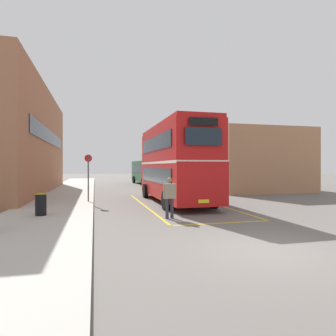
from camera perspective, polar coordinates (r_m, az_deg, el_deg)
ground_plane at (r=21.83m, az=-2.40°, el=-5.54°), size 135.60×135.60×0.00m
sidewalk_left at (r=23.84m, az=-19.16°, el=-4.89°), size 4.00×57.60×0.14m
brick_building_left at (r=26.96m, az=-27.84°, el=4.65°), size 5.41×20.97×8.56m
depot_building_right at (r=30.09m, az=13.72°, el=1.32°), size 8.35×12.59×5.52m
double_decker_bus at (r=18.03m, az=1.34°, el=1.22°), size 2.93×9.82×4.75m
single_deck_bus at (r=36.33m, az=-3.91°, el=-0.61°), size 3.14×9.73×3.02m
pedestrian_boarding at (r=12.48m, az=0.30°, el=-5.23°), size 0.59×0.27×1.76m
litter_bin at (r=13.61m, az=-23.64°, el=-6.53°), size 0.48×0.48×0.94m
bus_stop_sign at (r=18.00m, az=-15.35°, el=-1.01°), size 0.44×0.12×2.80m
bay_marking_yellow at (r=16.38m, az=3.12°, el=-7.49°), size 4.31×11.80×0.01m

